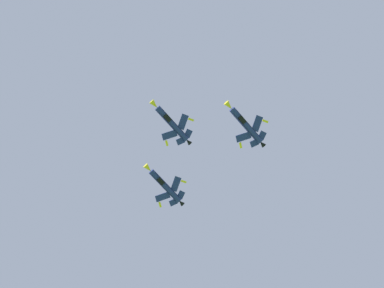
% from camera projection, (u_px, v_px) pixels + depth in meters
% --- Properties ---
extents(fighter_jet_lead, '(13.65, 11.66, 4.88)m').
position_uv_depth(fighter_jet_lead, '(171.00, 123.00, 134.26)').
color(fighter_jet_lead, navy).
extents(fighter_jet_left_wing, '(13.65, 11.72, 4.68)m').
position_uv_depth(fighter_jet_left_wing, '(245.00, 125.00, 130.93)').
color(fighter_jet_left_wing, navy).
extents(fighter_jet_right_wing, '(13.65, 11.70, 4.75)m').
position_uv_depth(fighter_jet_right_wing, '(165.00, 185.00, 139.63)').
color(fighter_jet_right_wing, navy).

